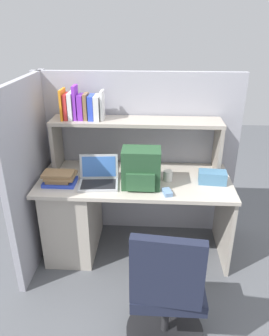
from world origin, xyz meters
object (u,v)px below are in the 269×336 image
at_px(computer_mouse, 167,192).
at_px(paper_cup, 168,176).
at_px(backpack, 141,169).
at_px(office_chair, 166,296).
at_px(laptop, 99,178).
at_px(tissue_box, 212,177).

xyz_separation_m(computer_mouse, paper_cup, (0.01, 0.23, 0.03)).
distance_m(backpack, office_chair, 0.96).
xyz_separation_m(laptop, backpack, (0.34, -0.03, 0.10)).
relative_size(paper_cup, office_chair, 0.09).
bearing_deg(backpack, office_chair, -76.59).
xyz_separation_m(computer_mouse, office_chair, (-0.01, -0.68, -0.35)).
distance_m(laptop, tissue_box, 0.92).
height_order(backpack, computer_mouse, backpack).
xyz_separation_m(laptop, paper_cup, (0.56, 0.09, -0.01)).
height_order(backpack, office_chair, backpack).
relative_size(computer_mouse, tissue_box, 0.47).
bearing_deg(backpack, tissue_box, 9.40).
bearing_deg(office_chair, backpack, -70.94).
distance_m(paper_cup, office_chair, 0.99).
relative_size(computer_mouse, office_chair, 0.11).
bearing_deg(backpack, computer_mouse, -29.54).
xyz_separation_m(laptop, tissue_box, (0.92, 0.07, -0.00)).
bearing_deg(office_chair, laptop, -51.51).
distance_m(laptop, backpack, 0.36).
bearing_deg(paper_cup, backpack, -152.21).
relative_size(laptop, tissue_box, 1.50).
xyz_separation_m(laptop, office_chair, (0.53, -0.83, -0.39)).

